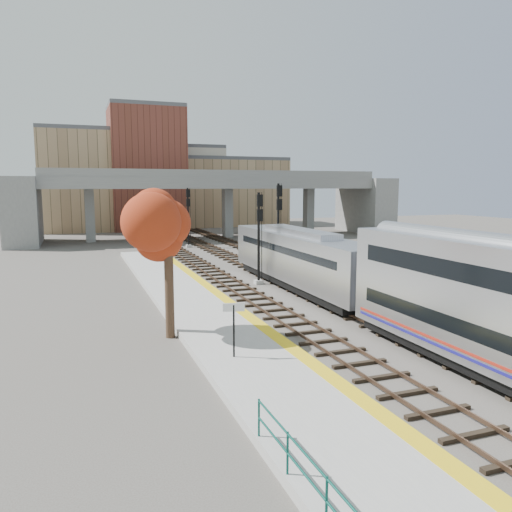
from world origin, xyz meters
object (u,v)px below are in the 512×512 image
object	(u,v)px
car_a	(310,250)
car_b	(338,243)
signal_mast_near	(259,240)
locomotive	(299,258)
signal_mast_mid	(278,226)
tree	(168,228)
signal_mast_far	(188,218)
car_c	(331,238)

from	to	relation	value
car_a	car_b	world-z (taller)	car_b
signal_mast_near	locomotive	bearing A→B (deg)	-51.61
locomotive	signal_mast_mid	world-z (taller)	signal_mast_mid
tree	car_a	bearing A→B (deg)	50.97
tree	car_b	size ratio (longest dim) A/B	2.10
car_a	signal_mast_near	bearing A→B (deg)	-119.71
signal_mast_near	car_b	size ratio (longest dim) A/B	2.00
signal_mast_mid	signal_mast_far	xyz separation A→B (m)	(-4.10, 18.24, -0.30)
signal_mast_far	tree	bearing A→B (deg)	-103.90
signal_mast_near	car_c	xyz separation A→B (m)	(18.41, 22.43, -2.78)
tree	signal_mast_far	bearing A→B (deg)	76.10
signal_mast_mid	car_b	bearing A→B (deg)	42.65
signal_mast_near	tree	bearing A→B (deg)	-128.44
car_a	car_b	bearing A→B (deg)	48.04
car_c	signal_mast_near	bearing A→B (deg)	-143.22
locomotive	car_a	distance (m)	17.77
tree	car_b	distance (m)	38.52
signal_mast_near	signal_mast_mid	distance (m)	7.33
signal_mast_mid	signal_mast_far	size ratio (longest dim) A/B	1.06
locomotive	signal_mast_near	world-z (taller)	signal_mast_near
signal_mast_mid	car_a	bearing A→B (deg)	46.24
locomotive	car_b	world-z (taller)	locomotive
car_b	car_c	bearing A→B (deg)	53.03
signal_mast_near	signal_mast_mid	world-z (taller)	signal_mast_mid
signal_mast_far	signal_mast_mid	bearing A→B (deg)	-77.33
signal_mast_near	car_c	size ratio (longest dim) A/B	1.76
tree	car_c	xyz separation A→B (m)	(27.15, 33.44, -4.77)
signal_mast_far	car_c	size ratio (longest dim) A/B	1.82
tree	car_c	bearing A→B (deg)	50.92
signal_mast_near	tree	distance (m)	14.20
locomotive	signal_mast_mid	xyz separation A→B (m)	(2.00, 8.71, 1.58)
car_c	locomotive	bearing A→B (deg)	-136.88
tree	car_a	world-z (taller)	tree
signal_mast_far	car_c	distance (m)	18.74
signal_mast_mid	car_b	size ratio (longest dim) A/B	2.20
car_b	car_c	size ratio (longest dim) A/B	0.88
signal_mast_near	signal_mast_far	world-z (taller)	signal_mast_far
locomotive	car_a	size ratio (longest dim) A/B	5.73
signal_mast_far	car_b	size ratio (longest dim) A/B	2.07
car_b	car_c	distance (m)	5.16
car_c	tree	bearing A→B (deg)	-142.91
locomotive	tree	xyz separation A→B (m)	(-10.84, -8.36, 3.10)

